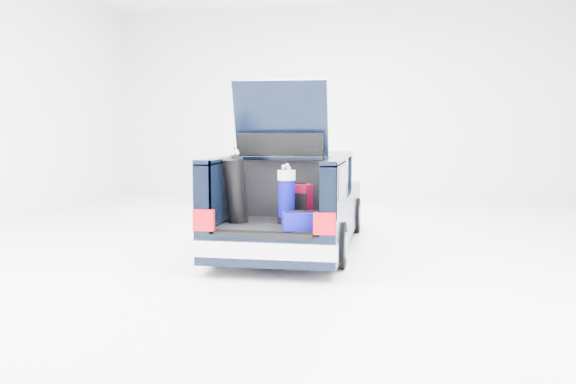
% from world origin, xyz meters
% --- Properties ---
extents(ground, '(14.00, 14.00, 0.00)m').
position_xyz_m(ground, '(0.00, 0.00, 0.00)').
color(ground, white).
rests_on(ground, ground).
extents(car, '(1.87, 4.65, 2.47)m').
position_xyz_m(car, '(-0.00, 0.11, 0.67)').
color(car, black).
rests_on(car, ground).
extents(red_suitcase, '(0.37, 0.31, 0.52)m').
position_xyz_m(red_suitcase, '(0.29, -1.24, 0.85)').
color(red_suitcase, maroon).
rests_on(red_suitcase, car).
extents(black_golf_bag, '(0.36, 0.45, 0.96)m').
position_xyz_m(black_golf_bag, '(-0.50, -1.55, 1.03)').
color(black_golf_bag, black).
rests_on(black_golf_bag, car).
extents(blue_golf_bag, '(0.28, 0.28, 0.78)m').
position_xyz_m(blue_golf_bag, '(0.16, -1.48, 0.96)').
color(blue_golf_bag, black).
rests_on(blue_golf_bag, car).
extents(blue_duffel, '(0.50, 0.40, 0.23)m').
position_xyz_m(blue_duffel, '(0.41, -1.90, 0.71)').
color(blue_duffel, '#08057A').
rests_on(blue_duffel, car).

